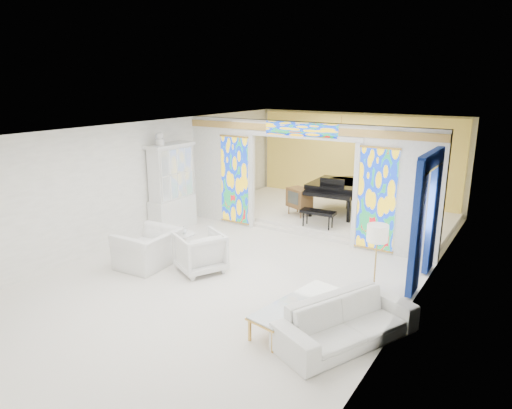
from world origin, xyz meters
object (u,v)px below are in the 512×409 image
Objects in this scene: armchair_left at (148,249)px; sofa at (347,321)px; tv_console at (299,198)px; grand_piano at (344,187)px; armchair_right at (200,252)px; china_cabinet at (172,188)px; coffee_table at (297,304)px.

sofa is at bearing 79.78° from armchair_left.
armchair_left is 4.97m from tv_console.
grand_piano reaches higher than tv_console.
armchair_right is at bearing 105.27° from armchair_left.
china_cabinet is 3.16m from armchair_right.
sofa is 0.90m from coffee_table.
sofa reaches higher than coffee_table.
china_cabinet is at bearing 152.56° from coffee_table.
china_cabinet reaches higher than sofa.
armchair_right reaches higher than coffee_table.
grand_piano is at bearing 64.55° from tv_console.
armchair_right is 2.95m from coffee_table.
grand_piano is (1.12, 5.33, 0.53)m from armchair_right.
armchair_right is 1.17× the size of tv_console.
sofa is at bearing -34.20° from tv_console.
armchair_right is at bearing -36.78° from china_cabinet.
grand_piano reaches higher than coffee_table.
armchair_left reaches higher than coffee_table.
china_cabinet is at bearing 90.70° from sofa.
armchair_left is at bearing -59.46° from china_cabinet.
tv_console reaches higher than armchair_right.
armchair_right is 3.82m from sofa.
armchair_right reaches higher than armchair_left.
tv_console is at bearing -154.94° from armchair_right.
grand_piano reaches higher than sofa.
armchair_left is 1.32× the size of armchair_right.
china_cabinet reaches higher than grand_piano.
grand_piano is at bearing 105.23° from coffee_table.
coffee_table is 0.67× the size of grand_piano.
sofa is at bearing 102.61° from armchair_right.
armchair_right is 0.40× the size of sofa.
sofa is at bearing -70.36° from grand_piano.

